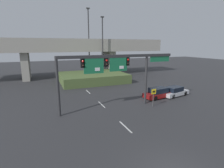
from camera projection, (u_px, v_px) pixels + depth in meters
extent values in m
cube|color=silver|center=(125.00, 127.00, 15.68)|extent=(0.14, 2.40, 0.01)
cube|color=silver|center=(102.00, 105.00, 21.55)|extent=(0.14, 2.40, 0.01)
cube|color=silver|center=(88.00, 92.00, 27.43)|extent=(0.14, 2.40, 0.01)
cube|color=silver|center=(79.00, 84.00, 33.30)|extent=(0.14, 2.40, 0.01)
cylinder|color=#2D2D30|center=(58.00, 87.00, 17.43)|extent=(0.28, 0.28, 6.15)
cylinder|color=#2D2D30|center=(146.00, 79.00, 21.28)|extent=(0.28, 0.28, 6.15)
cube|color=#2D2D30|center=(120.00, 56.00, 19.35)|extent=(13.70, 0.32, 0.32)
cube|color=black|center=(83.00, 63.00, 17.90)|extent=(0.40, 0.28, 0.95)
sphere|color=red|center=(83.00, 61.00, 17.70)|extent=(0.22, 0.22, 0.22)
sphere|color=black|center=(83.00, 66.00, 17.79)|extent=(0.22, 0.22, 0.22)
cube|color=black|center=(106.00, 62.00, 18.86)|extent=(0.40, 0.28, 0.95)
sphere|color=red|center=(107.00, 60.00, 18.66)|extent=(0.22, 0.22, 0.22)
sphere|color=black|center=(107.00, 64.00, 18.75)|extent=(0.22, 0.22, 0.22)
cube|color=black|center=(127.00, 61.00, 19.82)|extent=(0.40, 0.28, 0.95)
sphere|color=red|center=(128.00, 60.00, 19.62)|extent=(0.22, 0.22, 0.22)
sphere|color=black|center=(128.00, 64.00, 19.71)|extent=(0.22, 0.22, 0.22)
cube|color=#196B42|center=(94.00, 66.00, 18.31)|extent=(2.16, 0.08, 1.60)
cube|color=white|center=(97.00, 69.00, 18.49)|extent=(0.54, 0.03, 0.35)
cube|color=#196B42|center=(118.00, 64.00, 19.36)|extent=(2.11, 0.08, 1.50)
cube|color=white|center=(122.00, 67.00, 19.53)|extent=(0.53, 0.03, 0.33)
cube|color=#196B42|center=(160.00, 59.00, 21.39)|extent=(2.76, 0.07, 0.64)
cylinder|color=#4C4C4C|center=(153.00, 98.00, 20.64)|extent=(0.08, 0.08, 2.20)
cube|color=yellow|center=(154.00, 92.00, 20.44)|extent=(0.60, 0.03, 0.60)
cube|color=black|center=(154.00, 92.00, 20.42)|extent=(0.33, 0.01, 0.21)
cylinder|color=#2D2D30|center=(89.00, 44.00, 38.38)|extent=(0.24, 0.24, 14.63)
cube|color=#333333|center=(88.00, 8.00, 36.76)|extent=(0.70, 0.36, 0.24)
cylinder|color=#2D2D30|center=(103.00, 49.00, 38.08)|extent=(0.24, 0.24, 12.84)
cube|color=#333333|center=(102.00, 17.00, 36.66)|extent=(0.70, 0.36, 0.24)
cube|color=#A39E93|center=(70.00, 47.00, 39.89)|extent=(44.44, 7.86, 1.88)
cube|color=#A39E93|center=(72.00, 41.00, 36.22)|extent=(44.44, 0.40, 0.90)
cube|color=#A39E93|center=(26.00, 66.00, 37.20)|extent=(1.40, 6.29, 5.73)
cube|color=#A39E93|center=(108.00, 62.00, 44.24)|extent=(1.40, 6.29, 5.73)
cube|color=#4C6033|center=(93.00, 77.00, 35.12)|extent=(12.61, 9.73, 1.67)
cube|color=maroon|center=(159.00, 94.00, 24.33)|extent=(4.75, 2.32, 0.59)
cube|color=black|center=(158.00, 90.00, 24.10)|extent=(2.55, 1.88, 0.69)
cylinder|color=black|center=(162.00, 93.00, 25.70)|extent=(0.66, 0.30, 0.64)
cylinder|color=black|center=(170.00, 95.00, 24.38)|extent=(0.66, 0.30, 0.64)
cylinder|color=black|center=(147.00, 95.00, 24.34)|extent=(0.66, 0.30, 0.64)
cylinder|color=black|center=(155.00, 98.00, 23.02)|extent=(0.66, 0.30, 0.64)
cube|color=silver|center=(175.00, 93.00, 25.25)|extent=(4.69, 2.65, 0.55)
cube|color=black|center=(174.00, 89.00, 25.02)|extent=(2.58, 2.04, 0.65)
cylinder|color=black|center=(176.00, 91.00, 26.65)|extent=(0.67, 0.35, 0.64)
cylinder|color=black|center=(185.00, 93.00, 25.39)|extent=(0.67, 0.35, 0.64)
cylinder|color=black|center=(164.00, 94.00, 25.15)|extent=(0.67, 0.35, 0.64)
cylinder|color=black|center=(173.00, 96.00, 23.89)|extent=(0.67, 0.35, 0.64)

